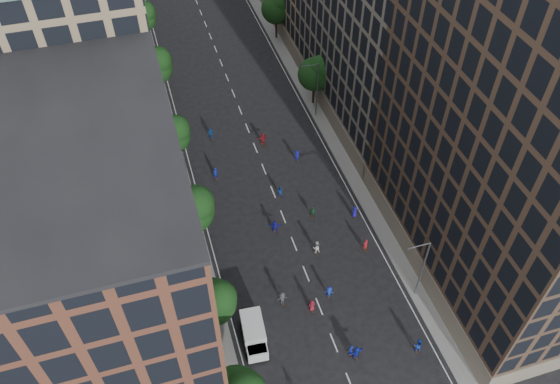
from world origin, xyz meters
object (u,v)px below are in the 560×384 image
(streetlamp_far, at_px, (316,87))
(skater_2, at_px, (418,345))
(streetlamp_near, at_px, (421,267))
(skater_1, at_px, (351,350))
(cargo_van, at_px, (254,334))

(streetlamp_far, bearing_deg, skater_2, -93.82)
(streetlamp_near, bearing_deg, skater_2, -113.13)
(skater_1, height_order, skater_2, skater_2)
(streetlamp_near, relative_size, streetlamp_far, 1.00)
(skater_2, bearing_deg, streetlamp_near, -98.82)
(streetlamp_near, bearing_deg, cargo_van, -178.60)
(streetlamp_far, bearing_deg, streetlamp_near, -90.00)
(streetlamp_far, height_order, skater_2, streetlamp_far)
(skater_1, bearing_deg, skater_2, 150.19)
(cargo_van, bearing_deg, streetlamp_far, 66.01)
(cargo_van, height_order, skater_2, cargo_van)
(skater_2, bearing_deg, skater_1, 2.03)
(streetlamp_near, relative_size, skater_1, 5.50)
(streetlamp_far, xyz_separation_m, skater_2, (-2.61, -39.11, -4.24))
(streetlamp_near, xyz_separation_m, skater_2, (-2.61, -6.11, -4.24))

